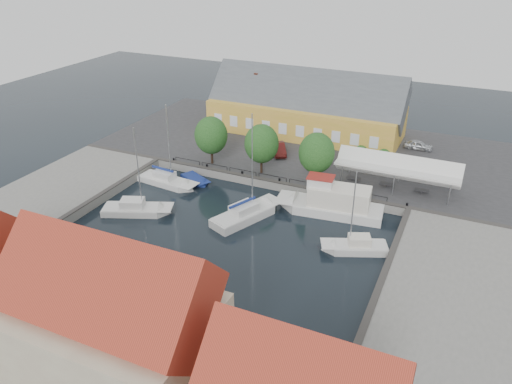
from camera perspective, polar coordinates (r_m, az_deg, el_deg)
ground at (r=52.37m, az=-2.74°, el=-4.17°), size 140.00×140.00×0.00m
north_quay at (r=71.21m, az=5.72°, el=4.92°), size 56.00×26.00×1.00m
west_quay at (r=62.96m, az=-21.75°, el=-0.04°), size 12.00×24.00×1.00m
east_quay at (r=46.10m, az=21.58°, el=-10.41°), size 12.00×24.00×1.00m
south_bank at (r=38.60m, az=-17.83°, el=-18.14°), size 56.00×14.00×1.00m
quay_edge_fittings at (r=55.54m, az=-0.52°, el=-0.94°), size 56.00×24.72×0.40m
warehouse at (r=75.45m, az=5.35°, el=9.39°), size 28.56×14.00×9.55m
tent_canopy at (r=59.40m, az=15.91°, el=2.71°), size 14.00×4.00×2.83m
quay_trees at (r=60.72m, az=0.64°, el=5.54°), size 18.20×4.20×6.30m
car_silver at (r=72.66m, az=18.07°, el=5.12°), size 3.83×1.60×1.30m
car_red at (r=67.67m, az=2.64°, el=4.95°), size 3.54×4.64×1.47m
center_sailboat at (r=53.91m, az=-1.12°, el=-2.71°), size 5.81×9.09×12.22m
trawler at (r=55.35m, az=8.84°, el=-1.44°), size 12.17×4.83×5.00m
east_boat_b at (r=49.58m, az=11.34°, el=-6.34°), size 6.70×4.42×9.11m
west_boat_a at (r=62.45m, az=-10.15°, el=1.12°), size 8.34×3.15×10.86m
west_boat_c at (r=56.65m, az=-13.55°, el=-2.08°), size 8.01×5.21×10.56m
launch_sw at (r=51.45m, az=-23.15°, el=-7.11°), size 5.12×2.68×0.98m
launch_nw at (r=62.76m, az=-6.95°, el=1.31°), size 4.73×3.59×0.88m
townhouses at (r=32.86m, az=-19.15°, el=-15.09°), size 36.30×8.50×12.00m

